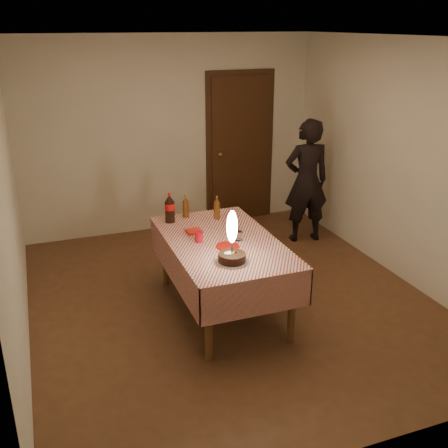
{
  "coord_description": "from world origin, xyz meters",
  "views": [
    {
      "loc": [
        -1.75,
        -4.54,
        2.73
      ],
      "look_at": [
        -0.15,
        -0.24,
        0.95
      ],
      "focal_mm": 42.0,
      "sensor_mm": 36.0,
      "label": 1
    }
  ],
  "objects": [
    {
      "name": "cola_bottle",
      "position": [
        -0.49,
        0.47,
        0.92
      ],
      "size": [
        0.1,
        0.1,
        0.32
      ],
      "color": "black",
      "rests_on": "dining_table"
    },
    {
      "name": "clear_cup",
      "position": [
        -0.01,
        -0.24,
        0.81
      ],
      "size": [
        0.07,
        0.07,
        0.09
      ],
      "primitive_type": "cylinder",
      "color": "white",
      "rests_on": "dining_table"
    },
    {
      "name": "ground",
      "position": [
        0.0,
        0.0,
        0.0
      ],
      "size": [
        4.0,
        4.5,
        0.01
      ],
      "primitive_type": "cube",
      "color": "brown",
      "rests_on": "ground"
    },
    {
      "name": "red_plate",
      "position": [
        -0.16,
        -0.34,
        0.77
      ],
      "size": [
        0.22,
        0.22,
        0.01
      ],
      "primitive_type": "cylinder",
      "color": "#B6150C",
      "rests_on": "dining_table"
    },
    {
      "name": "amber_bottle_left",
      "position": [
        -0.3,
        0.55,
        0.88
      ],
      "size": [
        0.06,
        0.06,
        0.25
      ],
      "color": "#59300F",
      "rests_on": "dining_table"
    },
    {
      "name": "napkin_stack",
      "position": [
        -0.34,
        0.11,
        0.77
      ],
      "size": [
        0.15,
        0.15,
        0.02
      ],
      "primitive_type": "cube",
      "color": "red",
      "rests_on": "dining_table"
    },
    {
      "name": "red_cup",
      "position": [
        -0.37,
        -0.14,
        0.81
      ],
      "size": [
        0.08,
        0.08,
        0.1
      ],
      "primitive_type": "cylinder",
      "color": "#B20C19",
      "rests_on": "dining_table"
    },
    {
      "name": "dining_table",
      "position": [
        -0.15,
        -0.19,
        0.66
      ],
      "size": [
        1.02,
        1.72,
        0.76
      ],
      "color": "brown",
      "rests_on": "ground"
    },
    {
      "name": "room_shell",
      "position": [
        0.03,
        0.08,
        1.65
      ],
      "size": [
        4.04,
        4.54,
        2.62
      ],
      "color": "silver",
      "rests_on": "ground"
    },
    {
      "name": "photographer",
      "position": [
        1.5,
        1.17,
        0.81
      ],
      "size": [
        0.63,
        0.48,
        1.62
      ],
      "color": "black",
      "rests_on": "ground"
    },
    {
      "name": "amber_bottle_right",
      "position": [
        -0.0,
        0.38,
        0.88
      ],
      "size": [
        0.06,
        0.06,
        0.25
      ],
      "color": "#59300F",
      "rests_on": "dining_table"
    },
    {
      "name": "birthday_cake",
      "position": [
        -0.24,
        -0.67,
        0.9
      ],
      "size": [
        0.3,
        0.3,
        0.47
      ],
      "color": "white",
      "rests_on": "dining_table"
    }
  ]
}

